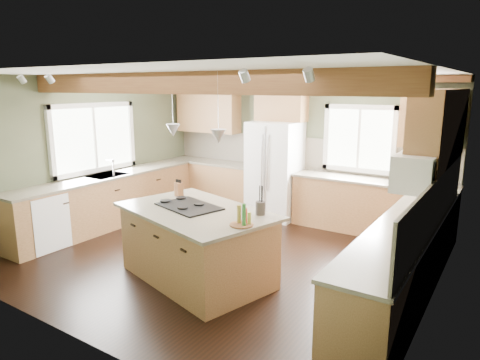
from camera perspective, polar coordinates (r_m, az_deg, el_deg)
The scene contains 37 objects.
floor at distance 6.37m, azimuth -2.36°, elevation -10.05°, with size 5.60×5.60×0.00m, color black.
ceiling at distance 5.90m, azimuth -2.59°, elevation 14.01°, with size 5.60×5.60×0.00m, color silver.
wall_back at distance 8.14m, azimuth 7.84°, elevation 4.27°, with size 5.60×5.60×0.00m, color #444C36.
wall_left at distance 7.94m, azimuth -19.18°, elevation 3.50°, with size 5.00×5.00×0.00m, color #444C36.
wall_right at distance 4.96m, azimuth 24.88°, elevation -1.97°, with size 5.00×5.00×0.00m, color #444C36.
ceiling_beam at distance 5.28m, azimuth -7.62°, elevation 12.69°, with size 5.55×0.26×0.26m, color brown.
soffit_trim at distance 7.97m, azimuth 7.79°, elevation 13.05°, with size 5.55×0.20×0.10m, color brown.
backsplash_back at distance 8.14m, azimuth 7.78°, elevation 3.63°, with size 5.58×0.03×0.58m, color brown.
backsplash_right at distance 5.03m, azimuth 24.70°, elevation -2.82°, with size 0.03×3.70×0.58m, color brown.
base_cab_back_left at distance 8.95m, azimuth -3.56°, elevation -0.50°, with size 2.02×0.60×0.88m, color brown.
counter_back_left at distance 8.86m, azimuth -3.60°, elevation 2.40°, with size 2.06×0.64×0.04m, color #4E4839.
base_cab_back_right at distance 7.52m, azimuth 16.97°, elevation -3.53°, with size 2.62×0.60×0.88m, color brown.
counter_back_right at distance 7.41m, azimuth 17.19°, elevation -0.10°, with size 2.66×0.64×0.04m, color #4E4839.
base_cab_left at distance 7.91m, azimuth -17.11°, elevation -2.76°, with size 0.60×3.70×0.88m, color brown.
counter_left at distance 7.81m, azimuth -17.33°, elevation 0.50°, with size 0.64×3.74×0.04m, color #4E4839.
base_cab_right at distance 5.32m, azimuth 20.87°, elevation -10.48°, with size 0.60×3.70×0.88m, color brown.
counter_right at distance 5.16m, azimuth 21.26°, elevation -5.75°, with size 0.64×3.74×0.04m, color #4E4839.
upper_cab_back_left at distance 8.96m, azimuth -4.25°, elevation 9.26°, with size 1.40×0.35×0.90m, color brown.
upper_cab_over_fridge at distance 8.04m, azimuth 5.52°, elevation 10.32°, with size 0.96×0.35×0.70m, color brown.
upper_cab_right at distance 5.77m, azimuth 25.11°, elevation 6.43°, with size 0.35×2.20×0.90m, color brown.
upper_cab_back_corner at distance 7.22m, azimuth 24.23°, elevation 7.48°, with size 0.90×0.35×0.90m, color brown.
window_left at distance 7.93m, azimuth -18.93°, elevation 5.33°, with size 0.04×1.60×1.05m, color white.
window_back at distance 7.67m, azimuth 15.64°, elevation 5.32°, with size 1.10×0.04×1.00m, color white.
sink at distance 7.81m, azimuth -17.33°, elevation 0.54°, with size 0.50×0.65×0.03m, color #262628.
faucet at distance 7.64m, azimuth -16.53°, elevation 1.45°, with size 0.02×0.02×0.28m, color #B2B2B7.
dishwasher at distance 7.18m, azimuth -25.02°, elevation -4.99°, with size 0.60×0.60×0.84m, color white.
oven at distance 4.17m, azimuth 16.63°, elevation -16.83°, with size 0.60×0.72×0.84m, color white.
microwave at distance 4.90m, azimuth 22.52°, elevation 1.06°, with size 0.40×0.70×0.38m, color white.
pendant_left at distance 5.60m, azimuth -8.90°, elevation 6.58°, with size 0.18×0.18×0.16m, color #B2B2B7.
pendant_right at distance 4.84m, azimuth -2.90°, elevation 5.82°, with size 0.18×0.18×0.16m, color #B2B2B7.
refrigerator at distance 8.00m, azimuth 4.65°, elevation 1.30°, with size 0.90×0.74×1.80m, color white.
island at distance 5.55m, azimuth -5.77°, elevation -8.71°, with size 1.87×1.14×0.88m, color brown.
island_top at distance 5.40m, azimuth -5.88°, elevation -4.15°, with size 2.00×1.27×0.04m, color #4E4839.
cooktop at distance 5.52m, azimuth -6.83°, elevation -3.50°, with size 0.81×0.54×0.02m, color black.
knife_block at distance 6.07m, azimuth -8.17°, elevation -1.23°, with size 0.12×0.09×0.19m, color brown.
utensil_crock at distance 5.15m, azimuth 2.75°, elevation -3.75°, with size 0.12×0.12×0.16m, color #37312C.
bottle_tray at distance 4.74m, azimuth 0.21°, elevation -4.66°, with size 0.27×0.27×0.25m, color brown, non-canonical shape.
Camera 1 is at (3.43, -4.79, 2.43)m, focal length 32.00 mm.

